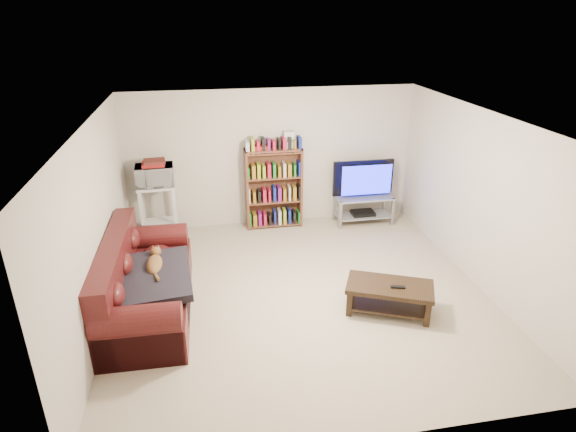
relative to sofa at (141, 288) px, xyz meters
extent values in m
plane|color=#C0AD8F|center=(2.08, 0.03, -0.34)|extent=(5.00, 5.00, 0.00)
plane|color=white|center=(2.08, 0.03, 2.06)|extent=(5.00, 5.00, 0.00)
plane|color=beige|center=(2.08, 2.53, 0.86)|extent=(5.00, 0.00, 5.00)
plane|color=beige|center=(2.08, -2.47, 0.86)|extent=(5.00, 0.00, 5.00)
plane|color=beige|center=(-0.42, 0.03, 0.86)|extent=(0.00, 5.00, 5.00)
plane|color=beige|center=(4.58, 0.03, 0.86)|extent=(0.00, 5.00, 5.00)
cube|color=#431111|center=(0.09, 0.00, -0.12)|extent=(1.03, 2.33, 0.44)
cube|color=#431111|center=(-0.28, 0.00, 0.16)|extent=(0.30, 2.32, 0.97)
cube|color=#431111|center=(0.08, -1.04, -0.06)|extent=(0.95, 0.25, 0.56)
cube|color=#431111|center=(0.11, 1.04, -0.06)|extent=(0.95, 0.25, 0.56)
cube|color=black|center=(0.19, -0.16, 0.23)|extent=(0.97, 1.22, 0.19)
cube|color=black|center=(3.11, -0.58, 0.02)|extent=(1.21, 0.93, 0.06)
cube|color=black|center=(3.11, -0.58, -0.24)|extent=(1.09, 0.84, 0.03)
cube|color=black|center=(2.59, -0.58, -0.18)|extent=(0.09, 0.09, 0.33)
cube|color=black|center=(3.46, -0.97, -0.18)|extent=(0.09, 0.09, 0.33)
cube|color=black|center=(2.76, -0.19, -0.18)|extent=(0.09, 0.09, 0.33)
cube|color=black|center=(3.63, -0.58, -0.18)|extent=(0.09, 0.09, 0.33)
cube|color=black|center=(3.18, -0.66, 0.06)|extent=(0.18, 0.09, 0.02)
cube|color=#999EA3|center=(3.67, 2.16, 0.16)|extent=(1.03, 0.46, 0.03)
cube|color=#999EA3|center=(3.67, 2.16, -0.19)|extent=(0.97, 0.44, 0.02)
cube|color=gray|center=(3.19, 1.96, -0.09)|extent=(0.05, 0.05, 0.51)
cube|color=gray|center=(4.16, 1.96, -0.09)|extent=(0.05, 0.05, 0.51)
cube|color=gray|center=(3.19, 2.36, -0.09)|extent=(0.05, 0.05, 0.51)
cube|color=gray|center=(4.16, 2.36, -0.09)|extent=(0.05, 0.05, 0.51)
imported|color=black|center=(3.67, 2.16, 0.49)|extent=(1.10, 0.15, 0.64)
cube|color=black|center=(3.67, 2.16, -0.15)|extent=(0.41, 0.29, 0.06)
cube|color=brown|center=(1.60, 2.33, 0.37)|extent=(0.04, 0.31, 1.42)
cube|color=brown|center=(2.54, 2.33, 0.37)|extent=(0.04, 0.31, 1.42)
cube|color=brown|center=(2.07, 2.33, 1.07)|extent=(0.99, 0.31, 0.03)
cube|color=maroon|center=(1.85, 2.33, 1.12)|extent=(0.28, 0.22, 0.08)
cube|color=silver|center=(0.10, 2.13, 0.61)|extent=(0.63, 0.47, 0.04)
cube|color=silver|center=(0.10, 2.13, -0.04)|extent=(0.56, 0.42, 0.03)
cube|color=silver|center=(-0.15, 1.94, 0.12)|extent=(0.05, 0.05, 0.93)
cube|color=silver|center=(0.37, 1.97, 0.12)|extent=(0.05, 0.05, 0.93)
cube|color=silver|center=(-0.17, 2.30, 0.12)|extent=(0.05, 0.05, 0.93)
cube|color=silver|center=(0.36, 2.33, 0.12)|extent=(0.05, 0.05, 0.93)
imported|color=silver|center=(0.10, 2.13, 0.79)|extent=(0.62, 0.44, 0.33)
cube|color=maroon|center=(0.10, 2.13, 0.98)|extent=(0.37, 0.33, 0.05)
camera|label=1|loc=(0.90, -5.49, 3.27)|focal=30.00mm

